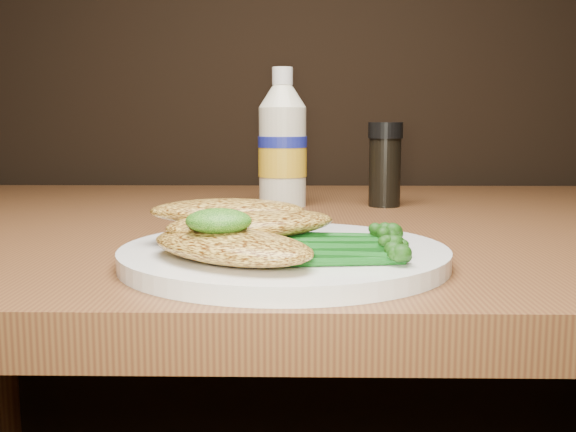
{
  "coord_description": "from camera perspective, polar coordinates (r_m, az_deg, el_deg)",
  "views": [
    {
      "loc": [
        -0.01,
        0.26,
        0.87
      ],
      "look_at": [
        -0.02,
        0.79,
        0.79
      ],
      "focal_mm": 42.24,
      "sensor_mm": 36.0,
      "label": 1
    }
  ],
  "objects": [
    {
      "name": "pepper_grinder",
      "position": [
        0.91,
        8.15,
        4.3
      ],
      "size": [
        0.05,
        0.05,
        0.11
      ],
      "primitive_type": null,
      "rotation": [
        0.0,
        0.0,
        -0.02
      ],
      "color": "black",
      "rests_on": "dining_table"
    },
    {
      "name": "pesto_front",
      "position": [
        0.49,
        -5.86,
        -0.43
      ],
      "size": [
        0.06,
        0.06,
        0.02
      ],
      "primitive_type": "ellipsoid",
      "rotation": [
        0.0,
        0.0,
        -0.28
      ],
      "color": "#083407",
      "rests_on": "chicken_front"
    },
    {
      "name": "chicken_mid",
      "position": [
        0.54,
        -3.02,
        -0.67
      ],
      "size": [
        0.16,
        0.13,
        0.02
      ],
      "primitive_type": "ellipsoid",
      "rotation": [
        0.0,
        0.0,
        0.48
      ],
      "color": "gold",
      "rests_on": "plate"
    },
    {
      "name": "broccolini_bundle",
      "position": [
        0.52,
        3.74,
        -2.14
      ],
      "size": [
        0.15,
        0.14,
        0.02
      ],
      "primitive_type": null,
      "rotation": [
        0.0,
        0.0,
        0.36
      ],
      "color": "#114F14",
      "rests_on": "plate"
    },
    {
      "name": "plate",
      "position": [
        0.55,
        -0.33,
        -3.33
      ],
      "size": [
        0.26,
        0.26,
        0.01
      ],
      "primitive_type": "cylinder",
      "color": "white",
      "rests_on": "dining_table"
    },
    {
      "name": "chicken_front",
      "position": [
        0.49,
        -4.84,
        -2.51
      ],
      "size": [
        0.16,
        0.15,
        0.02
      ],
      "primitive_type": "ellipsoid",
      "rotation": [
        0.0,
        0.0,
        -0.68
      ],
      "color": "gold",
      "rests_on": "plate"
    },
    {
      "name": "mayo_bottle",
      "position": [
        0.91,
        -0.47,
        6.63
      ],
      "size": [
        0.08,
        0.08,
        0.18
      ],
      "primitive_type": null,
      "rotation": [
        0.0,
        0.0,
        -0.28
      ],
      "color": "beige",
      "rests_on": "dining_table"
    },
    {
      "name": "chicken_back",
      "position": [
        0.56,
        -5.12,
        0.43
      ],
      "size": [
        0.13,
        0.07,
        0.02
      ],
      "primitive_type": "ellipsoid",
      "rotation": [
        0.0,
        0.0,
        0.06
      ],
      "color": "gold",
      "rests_on": "plate"
    }
  ]
}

